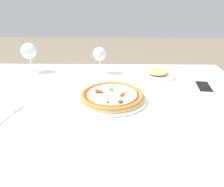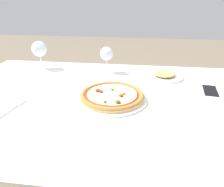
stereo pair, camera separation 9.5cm
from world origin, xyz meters
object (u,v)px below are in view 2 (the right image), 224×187
at_px(side_plate, 164,75).
at_px(wine_glass_far_right, 107,54).
at_px(dining_table, 98,113).
at_px(fork, 12,108).
at_px(wine_glass_far_left, 39,49).
at_px(cell_phone, 210,92).
at_px(pizza_plate, 112,96).

bearing_deg(side_plate, wine_glass_far_right, 171.65).
distance_m(dining_table, fork, 0.36).
relative_size(wine_glass_far_left, cell_phone, 1.09).
height_order(wine_glass_far_left, side_plate, wine_glass_far_left).
bearing_deg(cell_phone, fork, -162.49).
xyz_separation_m(dining_table, wine_glass_far_right, (-0.01, 0.35, 0.18)).
xyz_separation_m(dining_table, pizza_plate, (0.06, -0.01, 0.09)).
relative_size(dining_table, wine_glass_far_left, 8.74).
distance_m(dining_table, wine_glass_far_right, 0.39).
distance_m(fork, wine_glass_far_right, 0.59).
bearing_deg(cell_phone, side_plate, 138.75).
xyz_separation_m(wine_glass_far_left, cell_phone, (0.93, -0.24, -0.11)).
distance_m(wine_glass_far_left, side_plate, 0.75).
relative_size(fork, side_plate, 0.83).
bearing_deg(side_plate, pizza_plate, -129.32).
bearing_deg(wine_glass_far_left, wine_glass_far_right, -2.47).
bearing_deg(cell_phone, wine_glass_far_left, 165.60).
xyz_separation_m(wine_glass_far_right, side_plate, (0.33, -0.05, -0.09)).
xyz_separation_m(dining_table, cell_phone, (0.51, 0.12, 0.08)).
height_order(pizza_plate, side_plate, pizza_plate).
height_order(dining_table, fork, fork).
distance_m(dining_table, pizza_plate, 0.11).
height_order(wine_glass_far_right, side_plate, wine_glass_far_right).
bearing_deg(cell_phone, dining_table, -166.43).
relative_size(wine_glass_far_right, side_plate, 0.73).
height_order(dining_table, wine_glass_far_right, wine_glass_far_right).
height_order(dining_table, pizza_plate, pizza_plate).
xyz_separation_m(fork, wine_glass_far_right, (0.32, 0.49, 0.10)).
relative_size(dining_table, pizza_plate, 4.71).
bearing_deg(wine_glass_far_right, side_plate, -8.35).
xyz_separation_m(fork, side_plate, (0.64, 0.44, 0.01)).
height_order(fork, side_plate, side_plate).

